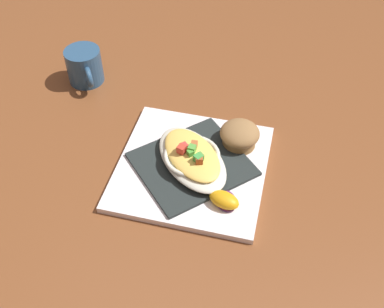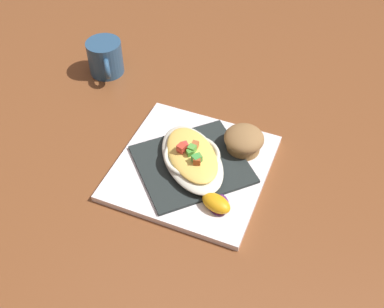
{
  "view_description": "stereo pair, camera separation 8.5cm",
  "coord_description": "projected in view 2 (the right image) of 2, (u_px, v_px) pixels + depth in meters",
  "views": [
    {
      "loc": [
        -0.55,
        -0.19,
        0.66
      ],
      "look_at": [
        0.0,
        0.0,
        0.04
      ],
      "focal_mm": 43.85,
      "sensor_mm": 36.0,
      "label": 1
    },
    {
      "loc": [
        -0.51,
        -0.26,
        0.66
      ],
      "look_at": [
        0.0,
        0.0,
        0.04
      ],
      "focal_mm": 43.85,
      "sensor_mm": 36.0,
      "label": 2
    }
  ],
  "objects": [
    {
      "name": "coffee_mug",
      "position": [
        106.0,
        59.0,
        1.06
      ],
      "size": [
        0.1,
        0.09,
        0.08
      ],
      "color": "#2B4F74",
      "rests_on": "ground_plane"
    },
    {
      "name": "gratin_dish",
      "position": [
        192.0,
        157.0,
        0.85
      ],
      "size": [
        0.19,
        0.2,
        0.05
      ],
      "color": "silver",
      "rests_on": "folded_napkin"
    },
    {
      "name": "ground_plane",
      "position": [
        192.0,
        170.0,
        0.88
      ],
      "size": [
        2.6,
        2.6,
        0.0
      ],
      "primitive_type": "plane",
      "color": "brown"
    },
    {
      "name": "folded_napkin",
      "position": [
        192.0,
        164.0,
        0.87
      ],
      "size": [
        0.26,
        0.26,
        0.01
      ],
      "primitive_type": "cube",
      "rotation": [
        0.0,
        0.0,
        0.87
      ],
      "color": "#242C2B",
      "rests_on": "square_plate"
    },
    {
      "name": "muffin",
      "position": [
        244.0,
        140.0,
        0.88
      ],
      "size": [
        0.08,
        0.08,
        0.05
      ],
      "color": "olive",
      "rests_on": "square_plate"
    },
    {
      "name": "orange_garnish",
      "position": [
        217.0,
        203.0,
        0.79
      ],
      "size": [
        0.06,
        0.06,
        0.02
      ],
      "color": "#5D2664",
      "rests_on": "square_plate"
    },
    {
      "name": "square_plate",
      "position": [
        192.0,
        167.0,
        0.87
      ],
      "size": [
        0.29,
        0.29,
        0.01
      ],
      "primitive_type": "cube",
      "rotation": [
        0.0,
        0.0,
        0.09
      ],
      "color": "white",
      "rests_on": "ground_plane"
    }
  ]
}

